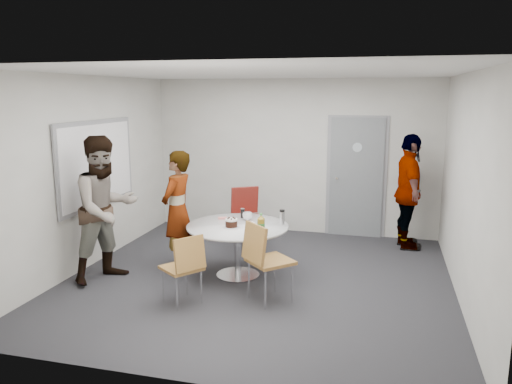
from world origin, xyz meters
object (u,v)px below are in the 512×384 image
(person_right, at_px, (409,192))
(chair_far, at_px, (247,211))
(chair_near_right, at_px, (263,254))
(person_left, at_px, (106,209))
(table, at_px, (239,233))
(door, at_px, (356,178))
(whiteboard, at_px, (97,164))
(person_main, at_px, (177,210))
(chair_near_left, at_px, (185,263))

(person_right, bearing_deg, chair_far, 94.81)
(chair_near_right, xyz_separation_m, person_left, (-2.19, 0.23, 0.36))
(table, relative_size, chair_far, 1.39)
(chair_near_right, bearing_deg, table, 169.03)
(door, xyz_separation_m, whiteboard, (-3.56, -2.28, 0.42))
(table, distance_m, person_main, 0.98)
(chair_near_right, height_order, chair_far, chair_far)
(table, relative_size, person_left, 0.71)
(door, bearing_deg, chair_near_left, -116.27)
(chair_far, bearing_deg, whiteboard, -1.96)
(chair_near_left, bearing_deg, whiteboard, 93.17)
(door, xyz_separation_m, table, (-1.39, -2.42, -0.41))
(chair_near_left, relative_size, person_right, 0.46)
(door, relative_size, chair_near_right, 2.18)
(door, bearing_deg, person_right, -32.03)
(table, relative_size, chair_near_left, 1.60)
(door, height_order, person_main, door)
(chair_near_left, relative_size, person_main, 0.51)
(chair_near_right, relative_size, person_right, 0.53)
(door, distance_m, person_main, 3.27)
(table, height_order, person_right, person_right)
(chair_far, bearing_deg, person_left, 19.55)
(whiteboard, distance_m, table, 2.33)
(whiteboard, xyz_separation_m, chair_far, (1.93, 1.12, -0.85))
(person_right, bearing_deg, door, 48.44)
(door, distance_m, person_left, 4.25)
(chair_far, bearing_deg, chair_near_left, 55.71)
(chair_near_left, xyz_separation_m, chair_far, (0.09, 2.33, 0.08))
(whiteboard, relative_size, person_left, 0.99)
(door, distance_m, whiteboard, 4.25)
(whiteboard, height_order, person_right, whiteboard)
(table, distance_m, person_right, 2.94)
(person_left, bearing_deg, chair_near_left, -84.85)
(chair_far, bearing_deg, person_right, 162.36)
(door, xyz_separation_m, chair_far, (-1.63, -1.17, -0.42))
(door, relative_size, chair_near_left, 2.48)
(chair_near_right, distance_m, person_right, 3.17)
(whiteboard, height_order, person_left, whiteboard)
(person_left, bearing_deg, chair_near_right, -68.81)
(chair_far, relative_size, person_left, 0.51)
(chair_near_right, xyz_separation_m, person_right, (1.71, 2.65, 0.32))
(chair_far, xyz_separation_m, person_main, (-0.70, -1.12, 0.24))
(door, relative_size, whiteboard, 1.12)
(whiteboard, bearing_deg, chair_far, 30.03)
(person_main, bearing_deg, chair_near_left, 32.58)
(door, xyz_separation_m, person_main, (-2.33, -2.28, -0.19))
(person_left, relative_size, person_right, 1.05)
(whiteboard, relative_size, chair_far, 1.94)
(table, distance_m, person_left, 1.78)
(table, relative_size, person_right, 0.74)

